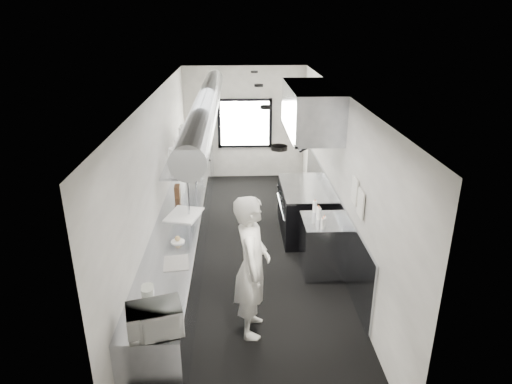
{
  "coord_description": "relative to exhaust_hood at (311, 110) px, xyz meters",
  "views": [
    {
      "loc": [
        -0.2,
        -7.14,
        3.96
      ],
      "look_at": [
        0.1,
        -0.2,
        1.21
      ],
      "focal_mm": 31.7,
      "sensor_mm": 36.0,
      "label": 1
    }
  ],
  "objects": [
    {
      "name": "prep_counter",
      "position": [
        -2.25,
        -1.2,
        -1.94
      ],
      "size": [
        0.7,
        6.0,
        0.9
      ],
      "primitive_type": "cube",
      "color": "#9398A1",
      "rests_on": "floor"
    },
    {
      "name": "wall_front",
      "position": [
        -1.1,
        -4.7,
        -0.99
      ],
      "size": [
        3.0,
        0.02,
        2.8
      ],
      "primitive_type": "cube",
      "color": "silver",
      "rests_on": "floor"
    },
    {
      "name": "floor",
      "position": [
        -1.1,
        -0.7,
        -2.39
      ],
      "size": [
        3.0,
        8.0,
        0.01
      ],
      "primitive_type": "cube",
      "color": "black",
      "rests_on": "ground"
    },
    {
      "name": "pass_shelf",
      "position": [
        -2.29,
        0.3,
        -0.86
      ],
      "size": [
        0.45,
        3.0,
        0.68
      ],
      "color": "#9398A1",
      "rests_on": "prep_counter"
    },
    {
      "name": "plate_stack_d",
      "position": [
        -2.29,
        0.92,
        -0.64
      ],
      "size": [
        0.27,
        0.27,
        0.36
      ],
      "primitive_type": "cylinder",
      "rotation": [
        0.0,
        0.0,
        -0.2
      ],
      "color": "white",
      "rests_on": "pass_shelf"
    },
    {
      "name": "wall_back",
      "position": [
        -1.1,
        3.3,
        -0.99
      ],
      "size": [
        3.0,
        0.02,
        2.8
      ],
      "primitive_type": "cube",
      "color": "silver",
      "rests_on": "floor"
    },
    {
      "name": "deli_tub_b",
      "position": [
        -2.37,
        -3.29,
        -1.44
      ],
      "size": [
        0.19,
        0.19,
        0.1
      ],
      "primitive_type": "cylinder",
      "rotation": [
        0.0,
        0.0,
        -0.4
      ],
      "color": "beige",
      "rests_on": "prep_counter"
    },
    {
      "name": "exhaust_hood",
      "position": [
        0.0,
        0.0,
        0.0
      ],
      "size": [
        0.81,
        2.2,
        0.88
      ],
      "color": "#9398A1",
      "rests_on": "ceiling"
    },
    {
      "name": "cutting_board",
      "position": [
        -2.18,
        -1.1,
        -1.48
      ],
      "size": [
        0.63,
        0.75,
        0.02
      ],
      "primitive_type": "cube",
      "rotation": [
        0.0,
        0.0,
        -0.26
      ],
      "color": "white",
      "rests_on": "prep_counter"
    },
    {
      "name": "knife_block",
      "position": [
        -2.38,
        -0.3,
        -1.38
      ],
      "size": [
        0.1,
        0.2,
        0.22
      ],
      "primitive_type": "cube",
      "rotation": [
        0.0,
        0.0,
        0.02
      ],
      "color": "brown",
      "rests_on": "prep_counter"
    },
    {
      "name": "notice_sheet_a",
      "position": [
        0.37,
        -1.9,
        -0.79
      ],
      "size": [
        0.02,
        0.28,
        0.38
      ],
      "primitive_type": "cube",
      "color": "white",
      "rests_on": "wall_right"
    },
    {
      "name": "squeeze_bottle_a",
      "position": [
        -0.02,
        -1.69,
        -1.4
      ],
      "size": [
        0.06,
        0.06,
        0.17
      ],
      "primitive_type": "cylinder",
      "rotation": [
        0.0,
        0.0,
        0.06
      ],
      "color": "white",
      "rests_on": "bottle_station"
    },
    {
      "name": "notice_sheet_b",
      "position": [
        0.37,
        -2.25,
        -0.84
      ],
      "size": [
        0.02,
        0.28,
        0.38
      ],
      "primitive_type": "cube",
      "color": "white",
      "rests_on": "wall_right"
    },
    {
      "name": "hvac_duct",
      "position": [
        -1.8,
        -0.3,
        0.16
      ],
      "size": [
        0.4,
        6.4,
        0.4
      ],
      "primitive_type": "cylinder",
      "rotation": [
        1.57,
        0.0,
        0.0
      ],
      "color": "gray",
      "rests_on": "ceiling"
    },
    {
      "name": "plate_stack_c",
      "position": [
        -2.28,
        0.64,
        -0.63
      ],
      "size": [
        0.3,
        0.3,
        0.38
      ],
      "primitive_type": "cylinder",
      "rotation": [
        0.0,
        0.0,
        0.15
      ],
      "color": "white",
      "rests_on": "pass_shelf"
    },
    {
      "name": "wall_left",
      "position": [
        -2.6,
        -0.7,
        -0.99
      ],
      "size": [
        0.02,
        8.0,
        2.8
      ],
      "primitive_type": "cube",
      "color": "silver",
      "rests_on": "floor"
    },
    {
      "name": "wall_cladding",
      "position": [
        0.38,
        -0.4,
        -1.84
      ],
      "size": [
        0.03,
        5.5,
        1.1
      ],
      "primitive_type": "cube",
      "color": "#9398A1",
      "rests_on": "wall_right"
    },
    {
      "name": "squeeze_bottle_e",
      "position": [
        -0.04,
        -1.07,
        -1.39
      ],
      "size": [
        0.08,
        0.08,
        0.2
      ],
      "primitive_type": "cylinder",
      "rotation": [
        0.0,
        0.0,
        0.2
      ],
      "color": "white",
      "rests_on": "bottle_station"
    },
    {
      "name": "ceiling",
      "position": [
        -1.1,
        -0.7,
        0.41
      ],
      "size": [
        3.0,
        8.0,
        0.01
      ],
      "primitive_type": "cube",
      "color": "silver",
      "rests_on": "wall_back"
    },
    {
      "name": "wall_right",
      "position": [
        0.4,
        -0.7,
        -0.99
      ],
      "size": [
        0.02,
        8.0,
        2.8
      ],
      "primitive_type": "cube",
      "color": "silver",
      "rests_on": "floor"
    },
    {
      "name": "plate_stack_a",
      "position": [
        -2.31,
        -0.57,
        -0.67
      ],
      "size": [
        0.33,
        0.33,
        0.31
      ],
      "primitive_type": "cylinder",
      "rotation": [
        0.0,
        0.0,
        -0.28
      ],
      "color": "white",
      "rests_on": "pass_shelf"
    },
    {
      "name": "squeeze_bottle_c",
      "position": [
        -0.02,
        -1.36,
        -1.39
      ],
      "size": [
        0.08,
        0.08,
        0.2
      ],
      "primitive_type": "cylinder",
      "rotation": [
        0.0,
        0.0,
        -0.33
      ],
      "color": "white",
      "rests_on": "bottle_station"
    },
    {
      "name": "range",
      "position": [
        -0.06,
        0.0,
        -1.92
      ],
      "size": [
        0.88,
        1.6,
        0.94
      ],
      "color": "black",
      "rests_on": "floor"
    },
    {
      "name": "small_plate",
      "position": [
        -2.17,
        -2.03,
        -1.48
      ],
      "size": [
        0.21,
        0.21,
        0.02
      ],
      "primitive_type": "cylinder",
      "rotation": [
        0.0,
        0.0,
        -0.09
      ],
      "color": "white",
      "rests_on": "prep_counter"
    },
    {
      "name": "deli_tub_a",
      "position": [
        -2.36,
        -3.36,
        -1.44
      ],
      "size": [
        0.15,
        0.15,
        0.1
      ],
      "primitive_type": "cylinder",
      "rotation": [
        0.0,
        0.0,
        0.06
      ],
      "color": "beige",
      "rests_on": "prep_counter"
    },
    {
      "name": "service_window",
      "position": [
        -1.1,
        3.26,
        -0.99
      ],
      "size": [
        1.36,
        0.05,
        1.25
      ],
      "color": "white",
      "rests_on": "wall_back"
    },
    {
      "name": "microwave",
      "position": [
        -2.17,
        -3.99,
        -1.34
      ],
      "size": [
        0.59,
        0.51,
        0.31
      ],
      "primitive_type": "imported",
      "rotation": [
        0.0,
        0.0,
        0.27
      ],
      "color": "silver",
      "rests_on": "prep_counter"
    },
    {
      "name": "squeeze_bottle_d",
      "position": [
        -0.01,
        -1.26,
        -1.4
      ],
      "size": [
        0.08,
        0.08,
        0.18
      ],
      "primitive_type": "cylinder",
      "rotation": [
        0.0,
        0.0,
        -0.39
      ],
      "color": "white",
      "rests_on": "bottle_station"
    },
    {
      "name": "bottle_station",
      "position": [
        0.05,
        -1.4,
        -1.94
      ],
      "size": [
        0.65,
        0.8,
        0.9
      ],
      "primitive_type": "cube",
      "color": "#9398A1",
      "rests_on": "floor"
    },
    {
      "name": "squeeze_bottle_b",
      "position": [
        0.02,
        -1.6,
        -1.41
      ],
      "size": [
        0.06,
        0.06,
        0.16
      ],
      "primitive_type": "cylinder",
      "rotation": [
        0.0,
        0.0,
        0.24
      ],
      "color": "white",
      "rests_on": "bottle_station"
    },
    {
      "name": "pastry",
      "position": [
        -2.17,
        -2.03,
        -1.43
      ],
      "size": [
        0.08,
        0.08,
        0.08
      ],
      "primitive_type": "sphere",
      "color": "#D9B472",
      "rests_on": "small_plate"
    },
    {
      "name": "newspaper",
      "position": [
        -2.12,
        -2.62,
        -1.49
      ],
      "size": [
        0.37,
        0.44,
        0.01
      ],
      "primitive_type": "cube",
      "rotation": [
        0.0,
        0.0,
        0.12
      ],
      "color": "silver",
      "rests_on": "prep_counter"
    },
    {
      "name": "plate_stack_b",
      "position": [
        -2.32,
        0.1,
        -0.68
      ],
      "size": [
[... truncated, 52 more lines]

